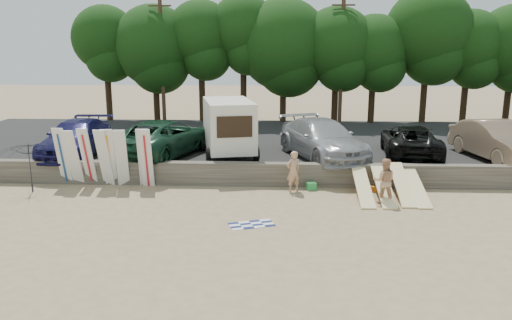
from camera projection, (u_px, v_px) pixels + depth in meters
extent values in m
plane|color=tan|center=(333.00, 208.00, 18.56)|extent=(120.00, 120.00, 0.00)
cube|color=#6B6356|center=(327.00, 175.00, 21.37)|extent=(44.00, 0.50, 1.00)
cube|color=#282828|center=(315.00, 145.00, 28.71)|extent=(44.00, 14.50, 0.70)
cylinder|color=#382616|center=(109.00, 93.00, 35.80)|extent=(0.44, 0.44, 3.89)
sphere|color=#204614|center=(105.00, 38.00, 34.96)|extent=(4.60, 4.60, 4.60)
cylinder|color=#382616|center=(156.00, 95.00, 35.67)|extent=(0.44, 0.44, 3.55)
sphere|color=#204614|center=(154.00, 46.00, 34.90)|extent=(5.69, 5.69, 5.69)
cylinder|color=#382616|center=(202.00, 92.00, 35.46)|extent=(0.44, 0.44, 4.05)
sphere|color=#204614|center=(201.00, 35.00, 34.58)|extent=(4.78, 4.78, 4.78)
cylinder|color=#382616|center=(244.00, 90.00, 35.29)|extent=(0.44, 0.44, 4.35)
sphere|color=#204614|center=(243.00, 28.00, 34.34)|extent=(4.65, 4.65, 4.65)
cylinder|color=#382616|center=(283.00, 96.00, 35.24)|extent=(0.44, 0.44, 3.59)
sphere|color=#204614|center=(284.00, 45.00, 34.46)|extent=(6.35, 6.35, 6.35)
cylinder|color=#382616|center=(335.00, 97.00, 34.60)|extent=(0.44, 0.44, 3.58)
sphere|color=#204614|center=(337.00, 45.00, 33.82)|extent=(5.17, 5.17, 5.17)
cylinder|color=#382616|center=(372.00, 98.00, 34.70)|extent=(0.44, 0.44, 3.39)
sphere|color=#204614|center=(374.00, 49.00, 33.97)|extent=(4.70, 4.70, 4.70)
cylinder|color=#382616|center=(424.00, 92.00, 34.70)|extent=(0.44, 0.44, 4.19)
sphere|color=#204614|center=(428.00, 31.00, 33.79)|extent=(5.90, 5.90, 5.90)
cylinder|color=#382616|center=(464.00, 96.00, 34.63)|extent=(0.44, 0.44, 3.60)
sphere|color=#204614|center=(469.00, 45.00, 33.85)|extent=(4.72, 4.72, 4.72)
cylinder|color=#382616|center=(508.00, 97.00, 34.49)|extent=(0.44, 0.44, 3.59)
cylinder|color=#473321|center=(162.00, 57.00, 33.47)|extent=(0.26, 0.26, 9.00)
cube|color=#473321|center=(160.00, 6.00, 32.74)|extent=(1.50, 0.10, 0.10)
cylinder|color=#473321|center=(342.00, 57.00, 32.89)|extent=(0.26, 0.26, 9.00)
cube|color=#473321|center=(344.00, 5.00, 32.16)|extent=(1.50, 0.10, 0.10)
cube|color=silver|center=(229.00, 124.00, 23.95)|extent=(3.00, 4.57, 2.31)
cube|color=black|center=(235.00, 127.00, 21.87)|extent=(1.55, 0.40, 0.95)
cylinder|color=black|center=(209.00, 155.00, 22.71)|extent=(0.36, 0.72, 0.69)
cylinder|color=black|center=(256.00, 153.00, 23.10)|extent=(0.36, 0.72, 0.69)
cylinder|color=black|center=(204.00, 144.00, 25.33)|extent=(0.36, 0.72, 0.69)
cylinder|color=black|center=(247.00, 142.00, 25.72)|extent=(0.36, 0.72, 0.69)
imported|color=#151446|center=(77.00, 138.00, 24.14)|extent=(2.57, 5.89, 1.69)
imported|color=#143724|center=(164.00, 137.00, 24.18)|extent=(4.63, 6.84, 1.74)
imported|color=#A1A1A6|center=(322.00, 139.00, 23.59)|extent=(4.60, 6.69, 1.80)
imported|color=black|center=(410.00, 140.00, 24.03)|extent=(3.15, 5.71, 1.51)
imported|color=#977960|center=(496.00, 141.00, 23.21)|extent=(2.88, 5.72, 1.80)
cube|color=white|center=(63.00, 157.00, 21.32)|extent=(0.56, 0.63, 2.56)
cube|color=white|center=(73.00, 158.00, 21.17)|extent=(0.56, 0.86, 2.50)
cube|color=white|center=(87.00, 157.00, 21.26)|extent=(0.60, 0.72, 2.55)
cube|color=white|center=(104.00, 158.00, 21.13)|extent=(0.60, 0.80, 2.52)
cube|color=white|center=(109.00, 158.00, 21.17)|extent=(0.59, 0.74, 2.54)
cube|color=white|center=(122.00, 158.00, 21.10)|extent=(0.60, 0.79, 2.53)
cube|color=white|center=(144.00, 158.00, 21.11)|extent=(0.55, 0.65, 2.55)
cube|color=white|center=(146.00, 158.00, 21.01)|extent=(0.53, 0.61, 2.56)
cube|color=#F9DE9D|center=(363.00, 187.00, 19.67)|extent=(0.56, 2.89, 0.94)
cube|color=#F9DE9D|center=(383.00, 186.00, 19.63)|extent=(0.56, 2.87, 1.00)
cube|color=#F9DE9D|center=(402.00, 184.00, 19.72)|extent=(0.56, 2.83, 1.12)
cube|color=#F9DE9D|center=(416.00, 187.00, 19.67)|extent=(0.56, 2.90, 0.92)
imported|color=tan|center=(293.00, 171.00, 20.50)|extent=(0.74, 0.65, 1.72)
imported|color=tan|center=(384.00, 181.00, 18.96)|extent=(0.94, 0.78, 1.76)
cube|color=green|center=(311.00, 186.00, 20.89)|extent=(0.44, 0.37, 0.32)
cube|color=orange|center=(373.00, 189.00, 20.66)|extent=(0.34, 0.30, 0.22)
plane|color=white|center=(252.00, 224.00, 16.83)|extent=(1.92, 1.92, 0.00)
imported|color=black|center=(30.00, 167.00, 20.48)|extent=(3.13, 3.15, 2.08)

